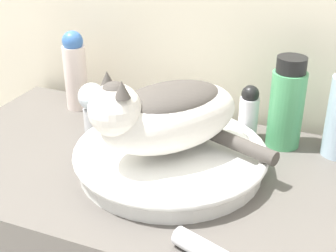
{
  "coord_description": "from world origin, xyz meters",
  "views": [
    {
      "loc": [
        0.34,
        -0.47,
        1.3
      ],
      "look_at": [
        0.04,
        0.25,
        0.9
      ],
      "focal_mm": 50.0,
      "sensor_mm": 36.0,
      "label": 1
    }
  ],
  "objects_px": {
    "cat": "(165,113)",
    "lotion_bottle_white": "(75,71)",
    "mouthwash_bottle": "(287,104)",
    "deodorant_stick": "(249,113)",
    "faucet": "(95,104)"
  },
  "relations": [
    {
      "from": "deodorant_stick",
      "to": "lotion_bottle_white",
      "type": "xyz_separation_m",
      "value": [
        -0.43,
        0.0,
        0.04
      ]
    },
    {
      "from": "faucet",
      "to": "deodorant_stick",
      "type": "distance_m",
      "value": 0.34
    },
    {
      "from": "lotion_bottle_white",
      "to": "faucet",
      "type": "bearing_deg",
      "value": -42.45
    },
    {
      "from": "mouthwash_bottle",
      "to": "cat",
      "type": "bearing_deg",
      "value": -135.6
    },
    {
      "from": "faucet",
      "to": "mouthwash_bottle",
      "type": "bearing_deg",
      "value": 34.45
    },
    {
      "from": "cat",
      "to": "mouthwash_bottle",
      "type": "height_order",
      "value": "cat"
    },
    {
      "from": "deodorant_stick",
      "to": "mouthwash_bottle",
      "type": "distance_m",
      "value": 0.08
    },
    {
      "from": "cat",
      "to": "lotion_bottle_white",
      "type": "distance_m",
      "value": 0.37
    },
    {
      "from": "deodorant_stick",
      "to": "cat",
      "type": "bearing_deg",
      "value": -121.55
    },
    {
      "from": "cat",
      "to": "deodorant_stick",
      "type": "height_order",
      "value": "cat"
    },
    {
      "from": "mouthwash_bottle",
      "to": "deodorant_stick",
      "type": "bearing_deg",
      "value": -180.0
    },
    {
      "from": "deodorant_stick",
      "to": "mouthwash_bottle",
      "type": "bearing_deg",
      "value": 0.0
    },
    {
      "from": "faucet",
      "to": "mouthwash_bottle",
      "type": "height_order",
      "value": "mouthwash_bottle"
    },
    {
      "from": "faucet",
      "to": "cat",
      "type": "bearing_deg",
      "value": -3.28
    },
    {
      "from": "cat",
      "to": "lotion_bottle_white",
      "type": "bearing_deg",
      "value": -84.21
    }
  ]
}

